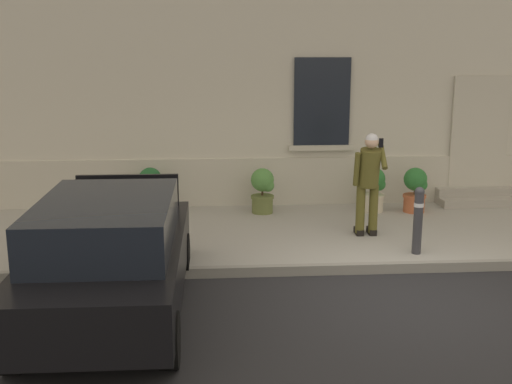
% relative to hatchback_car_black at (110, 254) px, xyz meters
% --- Properties ---
extents(ground_plane, '(80.00, 80.00, 0.00)m').
position_rel_hatchback_car_black_xyz_m(ground_plane, '(3.80, 0.29, -0.79)').
color(ground_plane, '#232326').
extents(sidewalk, '(24.00, 3.60, 0.15)m').
position_rel_hatchback_car_black_xyz_m(sidewalk, '(3.80, 3.09, -0.71)').
color(sidewalk, '#99968E').
rests_on(sidewalk, ground).
extents(curb_edge, '(24.00, 0.12, 0.15)m').
position_rel_hatchback_car_black_xyz_m(curb_edge, '(3.80, 1.23, -0.71)').
color(curb_edge, gray).
rests_on(curb_edge, ground).
extents(building_facade, '(24.00, 1.52, 7.50)m').
position_rel_hatchback_car_black_xyz_m(building_facade, '(3.81, 5.58, 2.94)').
color(building_facade, beige).
rests_on(building_facade, ground).
extents(entrance_stoop, '(1.69, 0.64, 0.32)m').
position_rel_hatchback_car_black_xyz_m(entrance_stoop, '(6.61, 4.63, -0.51)').
color(entrance_stoop, '#9E998E').
rests_on(entrance_stoop, sidewalk).
extents(hatchback_car_black, '(1.81, 4.07, 1.50)m').
position_rel_hatchback_car_black_xyz_m(hatchback_car_black, '(0.00, 0.00, 0.00)').
color(hatchback_car_black, black).
rests_on(hatchback_car_black, ground).
extents(bollard_near_person, '(0.15, 0.15, 1.04)m').
position_rel_hatchback_car_black_xyz_m(bollard_near_person, '(4.36, 1.64, -0.08)').
color(bollard_near_person, '#333338').
rests_on(bollard_near_person, sidewalk).
extents(person_on_phone, '(0.51, 0.51, 1.74)m').
position_rel_hatchback_car_black_xyz_m(person_on_phone, '(3.82, 2.61, 0.36)').
color(person_on_phone, '#514C1E').
rests_on(person_on_phone, sidewalk).
extents(planter_charcoal, '(0.44, 0.44, 0.86)m').
position_rel_hatchback_car_black_xyz_m(planter_charcoal, '(0.08, 4.48, -0.18)').
color(planter_charcoal, '#2D2D30').
rests_on(planter_charcoal, sidewalk).
extents(planter_olive, '(0.44, 0.44, 0.86)m').
position_rel_hatchback_car_black_xyz_m(planter_olive, '(2.21, 4.25, -0.18)').
color(planter_olive, '#606B38').
rests_on(planter_olive, sidewalk).
extents(planter_cream, '(0.44, 0.44, 0.86)m').
position_rel_hatchback_car_black_xyz_m(planter_cream, '(4.33, 4.20, -0.18)').
color(planter_cream, beige).
rests_on(planter_cream, sidewalk).
extents(planter_terracotta, '(0.44, 0.44, 0.86)m').
position_rel_hatchback_car_black_xyz_m(planter_terracotta, '(5.12, 4.11, -0.18)').
color(planter_terracotta, '#B25B38').
rests_on(planter_terracotta, sidewalk).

